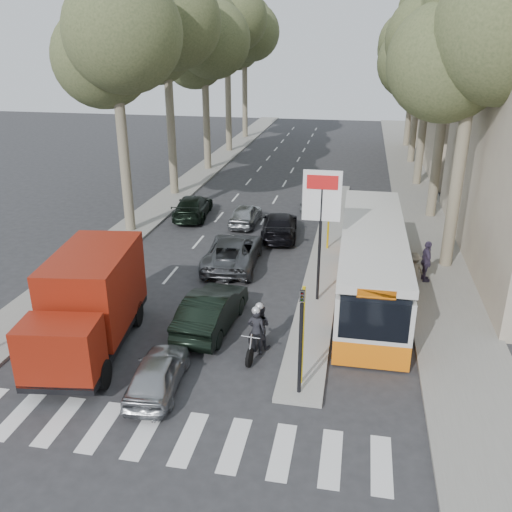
{
  "coord_description": "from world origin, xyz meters",
  "views": [
    {
      "loc": [
        4.59,
        -15.39,
        10.27
      ],
      "look_at": [
        0.51,
        5.71,
        1.6
      ],
      "focal_mm": 38.0,
      "sensor_mm": 36.0,
      "label": 1
    }
  ],
  "objects_px": {
    "city_bus": "(371,260)",
    "motorcycle": "(258,330)",
    "silver_hatchback": "(158,373)",
    "red_truck": "(90,302)",
    "dark_hatchback": "(212,310)"
  },
  "relations": [
    {
      "from": "city_bus",
      "to": "red_truck",
      "type": "bearing_deg",
      "value": -147.73
    },
    {
      "from": "red_truck",
      "to": "city_bus",
      "type": "height_order",
      "value": "red_truck"
    },
    {
      "from": "city_bus",
      "to": "motorcycle",
      "type": "xyz_separation_m",
      "value": [
        -3.84,
        -5.29,
        -0.77
      ]
    },
    {
      "from": "motorcycle",
      "to": "city_bus",
      "type": "bearing_deg",
      "value": 59.44
    },
    {
      "from": "dark_hatchback",
      "to": "motorcycle",
      "type": "height_order",
      "value": "motorcycle"
    },
    {
      "from": "dark_hatchback",
      "to": "city_bus",
      "type": "bearing_deg",
      "value": -141.56
    },
    {
      "from": "city_bus",
      "to": "motorcycle",
      "type": "relative_size",
      "value": 5.34
    },
    {
      "from": "dark_hatchback",
      "to": "red_truck",
      "type": "xyz_separation_m",
      "value": [
        -3.73,
        -2.17,
        1.05
      ]
    },
    {
      "from": "red_truck",
      "to": "silver_hatchback",
      "type": "bearing_deg",
      "value": -39.75
    },
    {
      "from": "red_truck",
      "to": "city_bus",
      "type": "xyz_separation_m",
      "value": [
        9.59,
        6.15,
        -0.18
      ]
    },
    {
      "from": "city_bus",
      "to": "motorcycle",
      "type": "height_order",
      "value": "city_bus"
    },
    {
      "from": "silver_hatchback",
      "to": "city_bus",
      "type": "relative_size",
      "value": 0.31
    },
    {
      "from": "city_bus",
      "to": "silver_hatchback",
      "type": "bearing_deg",
      "value": -129.06
    },
    {
      "from": "dark_hatchback",
      "to": "red_truck",
      "type": "relative_size",
      "value": 0.69
    },
    {
      "from": "silver_hatchback",
      "to": "red_truck",
      "type": "relative_size",
      "value": 0.54
    }
  ]
}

